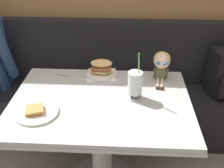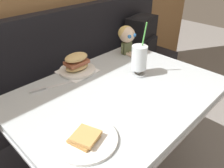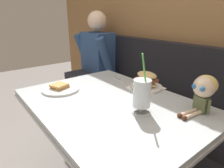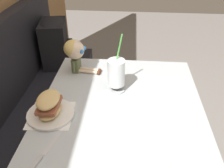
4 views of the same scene
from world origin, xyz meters
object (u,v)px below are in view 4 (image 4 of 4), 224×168
(milkshake_glass, at_px, (116,74))
(sandwich_plate, at_px, (50,108))
(backpack, at_px, (55,42))
(butter_knife, at_px, (40,158))
(seated_doll, at_px, (75,52))

(milkshake_glass, height_order, sandwich_plate, milkshake_glass)
(sandwich_plate, bearing_deg, backpack, 15.57)
(sandwich_plate, distance_m, butter_knife, 0.25)
(sandwich_plate, relative_size, butter_knife, 0.95)
(milkshake_glass, height_order, seated_doll, milkshake_glass)
(seated_doll, xyz_separation_m, backpack, (0.59, 0.31, -0.21))
(butter_knife, height_order, backpack, backpack)
(butter_knife, xyz_separation_m, backpack, (1.25, 0.31, -0.09))
(seated_doll, distance_m, backpack, 0.70)
(milkshake_glass, distance_m, seated_doll, 0.31)
(butter_knife, distance_m, backpack, 1.29)
(sandwich_plate, height_order, seated_doll, seated_doll)
(milkshake_glass, relative_size, seated_doll, 1.40)
(butter_knife, bearing_deg, seated_doll, -0.40)
(milkshake_glass, xyz_separation_m, butter_knife, (-0.48, 0.26, -0.10))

